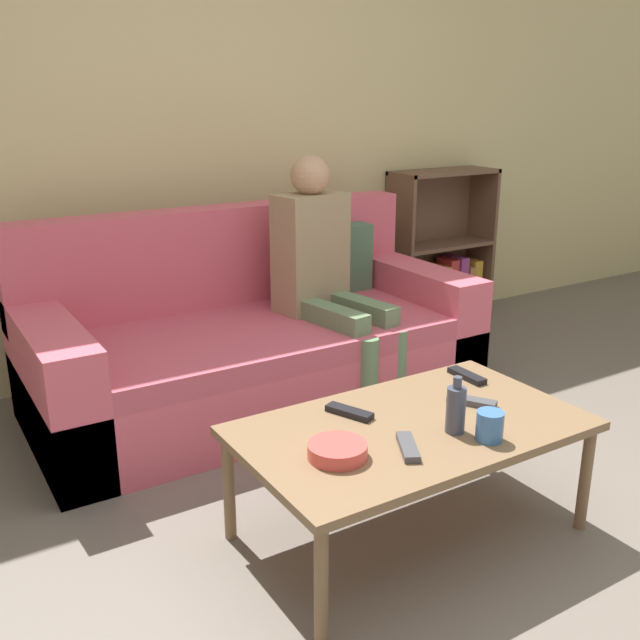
{
  "coord_description": "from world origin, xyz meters",
  "views": [
    {
      "loc": [
        -1.48,
        -1.3,
        1.46
      ],
      "look_at": [
        -0.07,
        0.97,
        0.6
      ],
      "focal_mm": 40.0,
      "sensor_mm": 36.0,
      "label": 1
    }
  ],
  "objects_px": {
    "coffee_table": "(411,433)",
    "tv_remote_1": "(467,376)",
    "cup_near": "(490,426)",
    "tv_remote_2": "(472,401)",
    "bookshelf": "(437,267)",
    "couch": "(253,344)",
    "tv_remote_0": "(349,412)",
    "person_adult": "(323,265)",
    "tv_remote_3": "(408,447)",
    "snack_bowl": "(337,451)",
    "bottle": "(456,409)"
  },
  "relations": [
    {
      "from": "person_adult",
      "to": "snack_bowl",
      "type": "height_order",
      "value": "person_adult"
    },
    {
      "from": "bookshelf",
      "to": "snack_bowl",
      "type": "bearing_deg",
      "value": -136.79
    },
    {
      "from": "tv_remote_2",
      "to": "person_adult",
      "type": "bearing_deg",
      "value": 52.82
    },
    {
      "from": "tv_remote_3",
      "to": "coffee_table",
      "type": "bearing_deg",
      "value": 76.06
    },
    {
      "from": "coffee_table",
      "to": "bookshelf",
      "type": "bearing_deg",
      "value": 47.45
    },
    {
      "from": "tv_remote_0",
      "to": "tv_remote_1",
      "type": "bearing_deg",
      "value": -19.38
    },
    {
      "from": "couch",
      "to": "tv_remote_0",
      "type": "xyz_separation_m",
      "value": [
        -0.2,
        -1.13,
        0.13
      ]
    },
    {
      "from": "tv_remote_2",
      "to": "couch",
      "type": "bearing_deg",
      "value": 68.02
    },
    {
      "from": "snack_bowl",
      "to": "bottle",
      "type": "bearing_deg",
      "value": -7.62
    },
    {
      "from": "tv_remote_3",
      "to": "snack_bowl",
      "type": "relative_size",
      "value": 0.95
    },
    {
      "from": "bookshelf",
      "to": "cup_near",
      "type": "relative_size",
      "value": 10.34
    },
    {
      "from": "cup_near",
      "to": "tv_remote_2",
      "type": "distance_m",
      "value": 0.27
    },
    {
      "from": "snack_bowl",
      "to": "tv_remote_0",
      "type": "bearing_deg",
      "value": 49.23
    },
    {
      "from": "tv_remote_2",
      "to": "bookshelf",
      "type": "bearing_deg",
      "value": 20.79
    },
    {
      "from": "coffee_table",
      "to": "bottle",
      "type": "height_order",
      "value": "bottle"
    },
    {
      "from": "tv_remote_0",
      "to": "coffee_table",
      "type": "bearing_deg",
      "value": -73.02
    },
    {
      "from": "bookshelf",
      "to": "snack_bowl",
      "type": "height_order",
      "value": "bookshelf"
    },
    {
      "from": "person_adult",
      "to": "tv_remote_3",
      "type": "bearing_deg",
      "value": -120.5
    },
    {
      "from": "tv_remote_3",
      "to": "bottle",
      "type": "relative_size",
      "value": 0.91
    },
    {
      "from": "person_adult",
      "to": "tv_remote_1",
      "type": "distance_m",
      "value": 1.02
    },
    {
      "from": "tv_remote_3",
      "to": "tv_remote_0",
      "type": "bearing_deg",
      "value": 120.93
    },
    {
      "from": "couch",
      "to": "person_adult",
      "type": "distance_m",
      "value": 0.51
    },
    {
      "from": "tv_remote_0",
      "to": "snack_bowl",
      "type": "height_order",
      "value": "snack_bowl"
    },
    {
      "from": "coffee_table",
      "to": "snack_bowl",
      "type": "bearing_deg",
      "value": -169.63
    },
    {
      "from": "tv_remote_1",
      "to": "tv_remote_3",
      "type": "distance_m",
      "value": 0.64
    },
    {
      "from": "tv_remote_0",
      "to": "cup_near",
      "type": "bearing_deg",
      "value": -77.12
    },
    {
      "from": "couch",
      "to": "tv_remote_2",
      "type": "xyz_separation_m",
      "value": [
        0.22,
        -1.28,
        0.13
      ]
    },
    {
      "from": "bottle",
      "to": "tv_remote_2",
      "type": "bearing_deg",
      "value": 33.41
    },
    {
      "from": "person_adult",
      "to": "tv_remote_1",
      "type": "xyz_separation_m",
      "value": [
        0.03,
        -0.99,
        -0.24
      ]
    },
    {
      "from": "coffee_table",
      "to": "tv_remote_1",
      "type": "xyz_separation_m",
      "value": [
        0.43,
        0.2,
        0.05
      ]
    },
    {
      "from": "tv_remote_1",
      "to": "tv_remote_3",
      "type": "relative_size",
      "value": 0.99
    },
    {
      "from": "couch",
      "to": "bookshelf",
      "type": "distance_m",
      "value": 1.7
    },
    {
      "from": "coffee_table",
      "to": "snack_bowl",
      "type": "xyz_separation_m",
      "value": [
        -0.33,
        -0.06,
        0.06
      ]
    },
    {
      "from": "person_adult",
      "to": "bottle",
      "type": "relative_size",
      "value": 6.19
    },
    {
      "from": "tv_remote_3",
      "to": "bottle",
      "type": "xyz_separation_m",
      "value": [
        0.21,
        0.02,
        0.07
      ]
    },
    {
      "from": "tv_remote_0",
      "to": "snack_bowl",
      "type": "relative_size",
      "value": 0.97
    },
    {
      "from": "bottle",
      "to": "bookshelf",
      "type": "bearing_deg",
      "value": 50.63
    },
    {
      "from": "tv_remote_0",
      "to": "bottle",
      "type": "distance_m",
      "value": 0.36
    },
    {
      "from": "coffee_table",
      "to": "tv_remote_0",
      "type": "bearing_deg",
      "value": 129.8
    },
    {
      "from": "coffee_table",
      "to": "tv_remote_3",
      "type": "relative_size",
      "value": 6.65
    },
    {
      "from": "tv_remote_3",
      "to": "bottle",
      "type": "height_order",
      "value": "bottle"
    },
    {
      "from": "coffee_table",
      "to": "cup_near",
      "type": "relative_size",
      "value": 11.97
    },
    {
      "from": "person_adult",
      "to": "cup_near",
      "type": "xyz_separation_m",
      "value": [
        -0.26,
        -1.4,
        -0.2
      ]
    },
    {
      "from": "couch",
      "to": "cup_near",
      "type": "relative_size",
      "value": 21.89
    },
    {
      "from": "tv_remote_1",
      "to": "person_adult",
      "type": "bearing_deg",
      "value": 92.2
    },
    {
      "from": "person_adult",
      "to": "tv_remote_2",
      "type": "xyz_separation_m",
      "value": [
        -0.12,
        -1.18,
        -0.24
      ]
    },
    {
      "from": "cup_near",
      "to": "tv_remote_1",
      "type": "distance_m",
      "value": 0.51
    },
    {
      "from": "cup_near",
      "to": "tv_remote_1",
      "type": "height_order",
      "value": "cup_near"
    },
    {
      "from": "bookshelf",
      "to": "bottle",
      "type": "bearing_deg",
      "value": -129.37
    },
    {
      "from": "tv_remote_2",
      "to": "bottle",
      "type": "bearing_deg",
      "value": -178.15
    }
  ]
}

